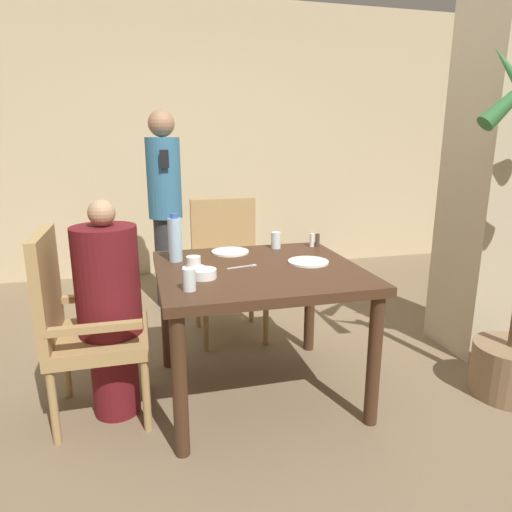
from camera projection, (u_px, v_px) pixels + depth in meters
name	position (u px, v px, depth m)	size (l,w,h in m)	color
ground_plane	(258.00, 391.00, 2.66)	(16.00, 16.00, 0.00)	#7A664C
wall_back	(194.00, 141.00, 4.79)	(8.00, 0.06, 2.80)	#C6B289
pillar_stone	(498.00, 151.00, 2.93)	(0.49, 0.49, 2.70)	#BCAD8E
dining_table	(258.00, 285.00, 2.50)	(1.08, 1.00, 0.75)	#422819
chair_left_side	(80.00, 322.00, 2.30)	(0.49, 0.49, 1.00)	#A88451
diner_in_left_chair	(110.00, 308.00, 2.32)	(0.32, 0.32, 1.14)	#5B1419
chair_far_side	(227.00, 264.00, 3.36)	(0.49, 0.49, 1.00)	#A88451
standing_host	(165.00, 204.00, 3.83)	(0.28, 0.32, 1.65)	#2D2D33
plate_main_left	(230.00, 252.00, 2.78)	(0.23, 0.23, 0.01)	white
plate_main_right	(308.00, 262.00, 2.56)	(0.23, 0.23, 0.01)	white
teacup_with_saucer	(194.00, 263.00, 2.45)	(0.12, 0.12, 0.07)	white
bowl_small	(204.00, 274.00, 2.27)	(0.13, 0.13, 0.05)	white
water_bottle	(175.00, 239.00, 2.57)	(0.08, 0.08, 0.27)	#A3C6DB
glass_tall_near	(189.00, 279.00, 2.08)	(0.06, 0.06, 0.10)	silver
glass_tall_mid	(276.00, 240.00, 2.88)	(0.06, 0.06, 0.10)	silver
salt_shaker	(312.00, 240.00, 2.93)	(0.03, 0.03, 0.09)	white
pepper_shaker	(317.00, 240.00, 2.94)	(0.03, 0.03, 0.08)	#4C3D2D
fork_beside_plate	(245.00, 266.00, 2.48)	(0.17, 0.05, 0.00)	silver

